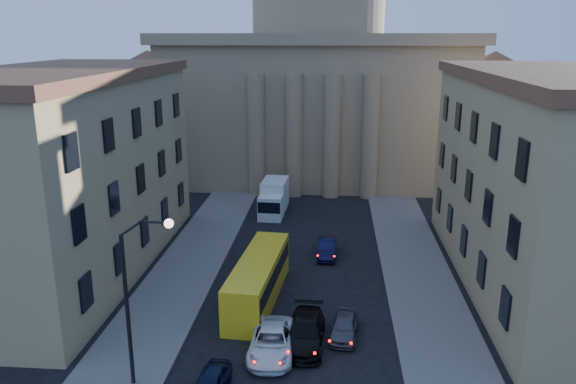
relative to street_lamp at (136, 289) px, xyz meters
name	(u,v)px	position (x,y,z in m)	size (l,w,h in m)	color
sidewalk_left	(171,294)	(-1.53, 10.00, -5.21)	(5.00, 60.00, 0.15)	#605D58
sidewalk_right	(427,304)	(15.47, 10.00, -5.21)	(5.00, 60.00, 0.15)	#605D58
church	(317,76)	(6.97, 47.47, 6.59)	(68.02, 28.76, 36.60)	#8C7356
building_left	(65,171)	(-10.03, 14.00, 2.14)	(11.60, 26.60, 14.70)	tan
building_right	(554,181)	(23.97, 14.00, 2.14)	(11.60, 26.60, 14.70)	tan
street_lamp	(136,289)	(0.00, 0.00, 0.00)	(2.62, 0.44, 8.83)	black
car_left_near	(210,384)	(3.47, -0.50, -4.65)	(1.49, 3.71, 1.27)	black
car_left_mid	(272,342)	(6.04, 3.46, -4.57)	(2.37, 5.15, 1.43)	white
car_right_mid	(305,332)	(7.83, 4.58, -4.54)	(2.10, 5.17, 1.50)	black
car_right_far	(344,326)	(10.04, 5.61, -4.65)	(1.50, 3.74, 1.27)	#47474C
car_right_distant	(327,248)	(8.84, 17.78, -4.61)	(1.42, 4.09, 1.35)	black
city_bus	(258,278)	(4.46, 9.79, -3.73)	(3.19, 10.42, 2.89)	yellow
box_truck	(274,198)	(3.47, 28.36, -3.79)	(2.51, 5.85, 3.16)	silver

